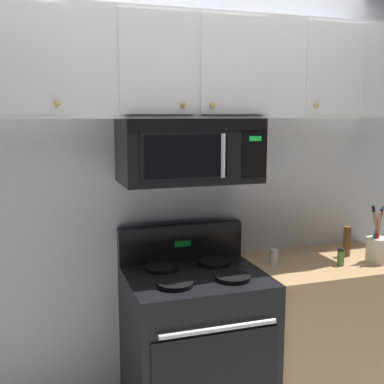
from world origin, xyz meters
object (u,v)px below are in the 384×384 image
Objects in this scene: over_range_microwave at (189,150)px; salt_shaker at (274,257)px; pepper_mill at (347,241)px; spice_jar at (341,257)px; stove_range at (196,348)px; utensil_crock_cream at (377,247)px.

salt_shaker is at bearing -12.23° from over_range_microwave.
salt_shaker is 0.51× the size of pepper_mill.
pepper_mill is at bearing 45.66° from spice_jar.
spice_jar is at bearing -7.49° from stove_range.
over_range_microwave is 7.92× the size of salt_shaker.
stove_range is at bearing 172.51° from spice_jar.
spice_jar is (-0.15, -0.15, -0.04)m from pepper_mill.
spice_jar is at bearing 175.80° from utensil_crock_cream.
over_range_microwave reaches higher than utensil_crock_cream.
salt_shaker is 0.52m from pepper_mill.
over_range_microwave is 1.16m from pepper_mill.
pepper_mill is (1.00, 0.04, 0.53)m from stove_range.
utensil_crock_cream is at bearing -6.78° from stove_range.
spice_jar is at bearing -134.34° from pepper_mill.
pepper_mill is (-0.09, 0.17, -0.00)m from utensil_crock_cream.
over_range_microwave is at bearing 165.02° from spice_jar.
stove_range is 0.68m from salt_shaker.
salt_shaker is at bearing -176.98° from pepper_mill.
pepper_mill is at bearing 117.60° from utensil_crock_cream.
utensil_crock_cream is (1.09, -0.25, -0.58)m from over_range_microwave.
pepper_mill is at bearing 3.02° from salt_shaker.
over_range_microwave is at bearing 175.58° from pepper_mill.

